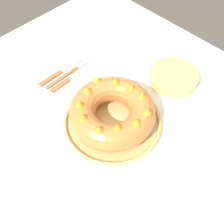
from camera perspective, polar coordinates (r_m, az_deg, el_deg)
The scene contains 9 objects.
ground_plane at distance 1.50m, azimuth 0.04°, elevation -17.88°, with size 8.00×8.00×0.00m, color #4C4742.
dining_table at distance 0.90m, azimuth 0.06°, elevation -5.53°, with size 1.22×1.07×0.74m.
serving_dish at distance 0.81m, azimuth 0.00°, elevation -2.02°, with size 0.31×0.31×0.02m.
bundt_cake at distance 0.77m, azimuth 0.00°, elevation 0.05°, with size 0.26×0.26×0.10m.
fork at distance 0.97m, azimuth -8.80°, elevation 8.70°, with size 0.02×0.19×0.01m.
serving_knife at distance 0.97m, azimuth -11.17°, elevation 8.54°, with size 0.02×0.21×0.01m.
cake_knife at distance 0.94m, azimuth -9.45°, elevation 6.90°, with size 0.02×0.17×0.01m.
side_bowl at distance 0.94m, azimuth 13.23°, elevation 7.41°, with size 0.17×0.17×0.03m, color tan.
napkin at distance 0.78m, azimuth 18.52°, elevation -13.02°, with size 0.17×0.12×0.00m, color beige.
Camera 1 is at (0.31, -0.32, 1.43)m, focal length 42.00 mm.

